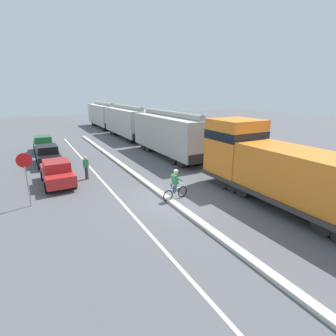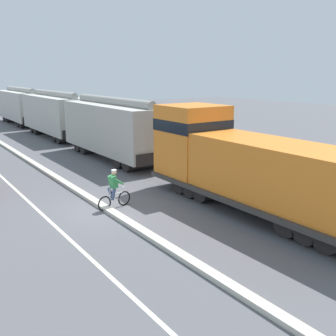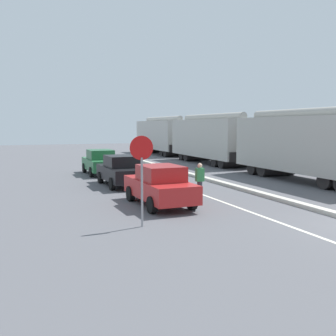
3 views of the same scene
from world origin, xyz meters
name	(u,v)px [view 1 (image 1 of 3)]	position (x,y,z in m)	size (l,w,h in m)	color
ground_plane	(168,200)	(0.00, 0.00, 0.00)	(120.00, 120.00, 0.00)	#56565B
median_curb	(131,171)	(0.00, 6.00, 0.08)	(0.36, 36.00, 0.16)	beige
lane_stripe	(99,177)	(-2.40, 6.00, 0.00)	(0.14, 36.00, 0.01)	silver
locomotive	(280,171)	(5.10, -3.07, 1.80)	(3.10, 11.61, 4.20)	orange
hopper_car_lead	(170,134)	(5.10, 9.09, 2.08)	(2.90, 10.60, 4.18)	#B1AFA7
hopper_car_middle	(127,122)	(5.10, 20.69, 2.08)	(2.90, 10.60, 4.18)	#B8B6AE
hopper_car_trailing	(104,115)	(5.10, 32.29, 2.08)	(2.90, 10.60, 4.18)	beige
parked_car_red	(57,172)	(-5.10, 5.73, 0.82)	(1.91, 4.24, 1.62)	red
parked_car_black	(48,155)	(-5.22, 11.35, 0.82)	(1.89, 4.23, 1.62)	black
parked_car_green	(43,144)	(-5.24, 16.63, 0.82)	(1.84, 4.21, 1.62)	#286B3D
cyclist	(175,186)	(0.41, -0.05, 0.82)	(1.70, 0.53, 1.71)	black
stop_sign	(26,169)	(-6.78, 2.81, 2.02)	(0.76, 0.08, 2.88)	gray
pedestrian_by_cars	(86,167)	(-3.22, 5.94, 0.85)	(0.34, 0.22, 1.62)	#33333D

